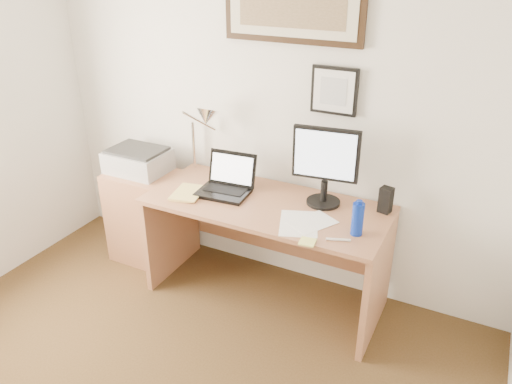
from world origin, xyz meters
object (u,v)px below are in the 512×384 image
Objects in this scene: water_bottle at (358,219)px; book at (175,191)px; side_cabinet at (146,216)px; laptop at (227,184)px; desk at (271,228)px; lcd_monitor at (325,163)px; printer at (138,160)px.

book is at bearing -178.95° from water_bottle.
book is (-1.26, -0.02, -0.09)m from water_bottle.
laptop reaches higher than side_cabinet.
book reaches higher than desk.
book is 0.50× the size of lcd_monitor.
side_cabinet is 1.66× the size of printer.
desk reaches higher than side_cabinet.
lcd_monitor is (0.65, 0.13, 0.23)m from laptop.
desk is 4.45× the size of laptop.
side_cabinet is at bearing 178.39° from laptop.
desk is (1.07, 0.04, 0.15)m from side_cabinet.
book is 0.54m from printer.
water_bottle reaches higher than side_cabinet.
laptop reaches higher than printer.
printer reaches higher than book.
side_cabinet is at bearing -37.28° from printer.
water_bottle is at bearing -41.85° from lcd_monitor.
printer is at bearing 173.52° from water_bottle.
laptop reaches higher than book.
printer reaches higher than desk.
water_bottle is 1.76m from printer.
side_cabinet is 1.79m from water_bottle.
water_bottle is at bearing -17.74° from desk.
laptop is at bearing 171.16° from water_bottle.
book is 0.59× the size of printer.
printer is (-1.75, 0.20, -0.03)m from water_bottle.
laptop is (-0.31, -0.06, 0.29)m from desk.
desk is 3.08× the size of lcd_monitor.
printer is at bearing 155.59° from book.
lcd_monitor is (-0.31, 0.27, 0.19)m from water_bottle.
desk is 1.15m from printer.
laptop is (0.31, 0.17, 0.05)m from book.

